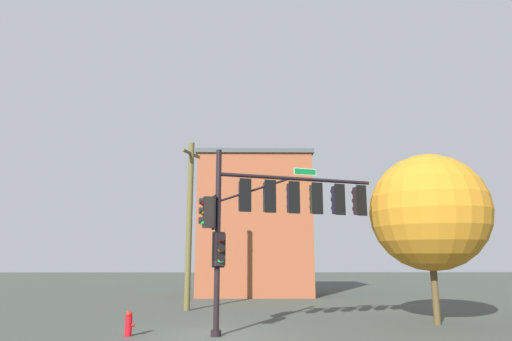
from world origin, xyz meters
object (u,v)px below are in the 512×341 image
utility_pole (189,221)px  fire_hydrant (129,324)px  signal_pole_assembly (275,209)px  brick_building (254,224)px  tree_near (429,212)px

utility_pole → fire_hydrant: bearing=-97.6°
signal_pole_assembly → brick_building: bearing=92.4°
utility_pole → brick_building: 9.55m
fire_hydrant → brick_building: bearing=74.6°
utility_pole → brick_building: bearing=68.8°
signal_pole_assembly → fire_hydrant: size_ratio=8.03×
tree_near → brick_building: size_ratio=0.70×
signal_pole_assembly → tree_near: size_ratio=0.97×
utility_pole → fire_hydrant: utility_pole is taller
fire_hydrant → tree_near: (11.57, 2.45, 4.05)m
utility_pole → tree_near: 11.59m
utility_pole → brick_building: brick_building is taller
brick_building → tree_near: bearing=-62.1°
tree_near → fire_hydrant: bearing=-168.1°
signal_pole_assembly → brick_building: brick_building is taller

